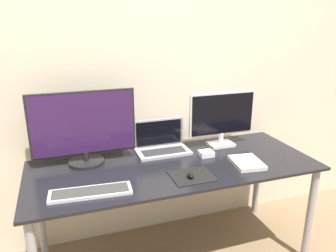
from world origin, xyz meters
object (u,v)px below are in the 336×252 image
laptop (161,144)px  book (247,163)px  monitor_right (222,117)px  keyboard (91,192)px  power_brick (206,154)px  mouse (190,176)px  monitor_left (84,128)px

laptop → book: 0.60m
laptop → book: bearing=-41.4°
monitor_right → laptop: monitor_right is taller
keyboard → power_brick: size_ratio=4.63×
mouse → monitor_right: bearing=45.4°
monitor_left → mouse: monitor_left is taller
monitor_right → book: 0.41m
laptop → power_brick: 0.32m
monitor_left → mouse: bearing=-37.3°
keyboard → book: book is taller
mouse → monitor_left: bearing=142.7°
monitor_left → laptop: size_ratio=1.78×
laptop → mouse: size_ratio=6.47×
keyboard → power_brick: (0.80, 0.26, 0.01)m
monitor_left → laptop: monitor_left is taller
monitor_left → monitor_right: (0.96, 0.00, -0.02)m
monitor_left → book: (0.97, -0.35, -0.22)m
keyboard → book: (0.98, 0.05, 0.00)m
laptop → monitor_left: bearing=-175.6°
mouse → book: bearing=9.0°
keyboard → power_brick: 0.84m
keyboard → mouse: mouse is taller
book → power_brick: bearing=131.9°
monitor_left → book: size_ratio=2.65×
mouse → book: size_ratio=0.23×
monitor_left → mouse: (0.55, -0.42, -0.22)m
monitor_right → laptop: (-0.44, 0.04, -0.16)m
laptop → keyboard: laptop is taller
laptop → keyboard: 0.70m
keyboard → mouse: (0.57, -0.01, 0.01)m
laptop → keyboard: size_ratio=0.82×
power_brick → monitor_left: bearing=169.4°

